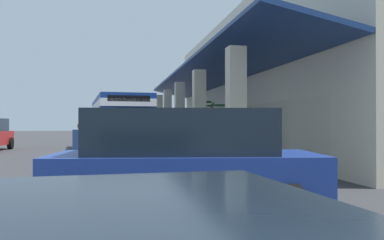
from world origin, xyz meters
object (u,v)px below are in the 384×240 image
Objects in this scene: transit_bus at (118,120)px; parked_sedan_white at (169,155)px; parked_suv_blue at (184,162)px; potted_palm at (212,145)px; pedestrian at (81,147)px.

parked_sedan_white is at bearing 7.14° from transit_bus.
parked_suv_blue is at bearing -4.35° from parked_sedan_white.
parked_suv_blue is at bearing -15.99° from potted_palm.
transit_bus is at bearing -176.10° from parked_suv_blue.
parked_sedan_white is at bearing -22.95° from potted_palm.
pedestrian is (-5.23, -2.25, -0.03)m from parked_suv_blue.
pedestrian is (11.49, -1.11, -0.86)m from transit_bus.
potted_palm is (4.68, 4.59, -1.23)m from transit_bus.
pedestrian is (-0.49, -2.61, 0.24)m from parked_sedan_white.
transit_bus is 6.53× the size of pedestrian.
transit_bus is 2.27× the size of parked_suv_blue.
parked_suv_blue is at bearing 23.24° from pedestrian.
parked_sedan_white is 4.77m from parked_suv_blue.
transit_bus is at bearing -135.58° from potted_palm.
parked_sedan_white is 0.88× the size of parked_suv_blue.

